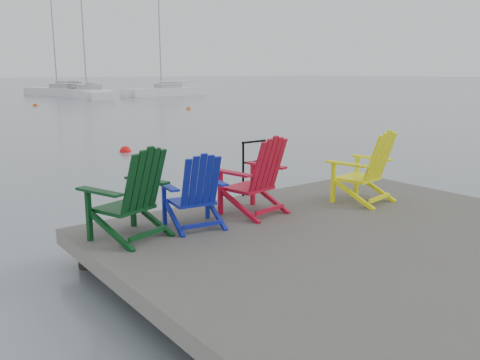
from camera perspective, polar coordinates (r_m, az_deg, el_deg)
ground at (r=6.78m, az=12.97°, el=-9.92°), size 400.00×400.00×0.00m
dock at (r=6.66m, az=13.11°, el=-7.14°), size 6.00×5.00×1.40m
handrail at (r=8.36m, az=1.56°, el=2.03°), size 0.48×0.04×0.90m
chair_green at (r=6.24m, az=-12.07°, el=-1.48°), size 1.07×1.02×1.13m
chair_blue at (r=6.58m, az=-5.06°, el=-1.18°), size 0.88×0.83×0.99m
chair_red at (r=7.17m, az=1.83°, el=0.51°), size 1.00×0.94×1.12m
chair_yellow at (r=8.07m, az=14.04°, el=1.46°), size 0.99×0.94×1.12m
sailboat_near at (r=55.58m, az=-19.49°, el=9.27°), size 5.32×8.12×11.10m
sailboat_mid at (r=51.32m, az=-16.68°, el=9.26°), size 4.12×10.41×13.76m
sailboat_far at (r=53.16m, az=-8.41°, el=9.72°), size 8.27×2.82×11.25m
buoy_a at (r=16.48m, az=-12.74°, el=3.10°), size 0.37×0.37×0.37m
buoy_c at (r=34.24m, az=-5.80°, el=7.90°), size 0.33×0.33×0.33m
buoy_d at (r=40.38m, az=-22.00°, el=7.73°), size 0.36×0.36×0.36m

